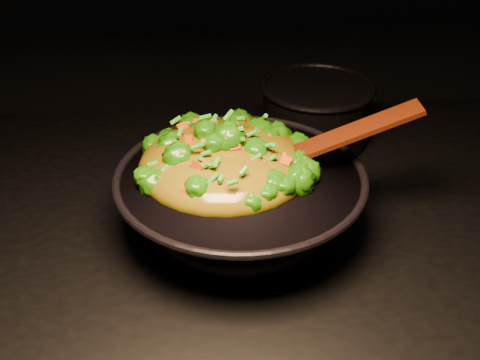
{
  "coord_description": "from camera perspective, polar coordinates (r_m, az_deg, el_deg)",
  "views": [
    {
      "loc": [
        -0.14,
        -0.82,
        1.52
      ],
      "look_at": [
        -0.08,
        -0.01,
        0.99
      ],
      "focal_mm": 45.0,
      "sensor_mm": 36.0,
      "label": 1
    }
  ],
  "objects": [
    {
      "name": "spatula",
      "position": [
        0.96,
        8.59,
        3.72
      ],
      "size": [
        0.28,
        0.05,
        0.12
      ],
      "primitive_type": "cube",
      "rotation": [
        0.0,
        -0.38,
        -0.01
      ],
      "color": "#371606",
      "rests_on": "wok"
    },
    {
      "name": "back_pot",
      "position": [
        1.25,
        7.22,
        6.4
      ],
      "size": [
        0.28,
        0.28,
        0.13
      ],
      "primitive_type": "cylinder",
      "rotation": [
        0.0,
        0.0,
        -0.32
      ],
      "color": "black",
      "rests_on": "stovetop"
    },
    {
      "name": "stir_fry",
      "position": [
        0.94,
        -1.58,
        3.63
      ],
      "size": [
        0.32,
        0.32,
        0.09
      ],
      "primitive_type": null,
      "rotation": [
        0.0,
        0.0,
        -0.16
      ],
      "color": "#1D5E06",
      "rests_on": "wok"
    },
    {
      "name": "wok",
      "position": [
        0.98,
        0.04,
        -2.26
      ],
      "size": [
        0.51,
        0.51,
        0.11
      ],
      "primitive_type": null,
      "rotation": [
        0.0,
        0.0,
        0.37
      ],
      "color": "black",
      "rests_on": "stovetop"
    }
  ]
}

